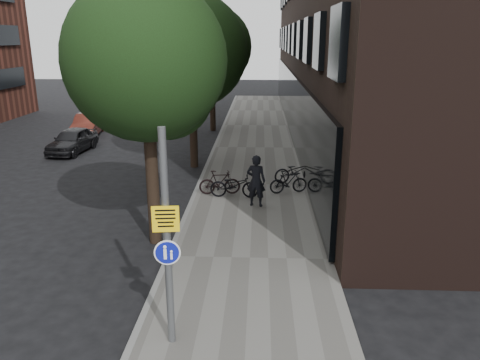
# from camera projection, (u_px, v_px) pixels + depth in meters

# --- Properties ---
(ground) EXTENTS (120.00, 120.00, 0.00)m
(ground) POSITION_uv_depth(u_px,v_px,m) (234.00, 336.00, 9.62)
(ground) COLOR black
(ground) RESTS_ON ground
(sidewalk) EXTENTS (4.50, 60.00, 0.12)m
(sidewalk) POSITION_uv_depth(u_px,v_px,m) (254.00, 185.00, 19.15)
(sidewalk) COLOR #63615C
(sidewalk) RESTS_ON ground
(curb_edge) EXTENTS (0.15, 60.00, 0.13)m
(curb_edge) POSITION_uv_depth(u_px,v_px,m) (199.00, 185.00, 19.24)
(curb_edge) COLOR slate
(curb_edge) RESTS_ON ground
(street_tree_near) EXTENTS (4.40, 4.40, 7.50)m
(street_tree_near) POSITION_uv_depth(u_px,v_px,m) (150.00, 67.00, 12.66)
(street_tree_near) COLOR black
(street_tree_near) RESTS_ON ground
(street_tree_mid) EXTENTS (5.00, 5.00, 7.80)m
(street_tree_mid) POSITION_uv_depth(u_px,v_px,m) (193.00, 55.00, 20.78)
(street_tree_mid) COLOR black
(street_tree_mid) RESTS_ON ground
(street_tree_far) EXTENTS (5.00, 5.00, 7.80)m
(street_tree_far) POSITION_uv_depth(u_px,v_px,m) (213.00, 50.00, 29.38)
(street_tree_far) COLOR black
(street_tree_far) RESTS_ON ground
(signpost) EXTENTS (0.50, 0.14, 4.29)m
(signpost) POSITION_uv_depth(u_px,v_px,m) (167.00, 240.00, 8.65)
(signpost) COLOR #595B5E
(signpost) RESTS_ON sidewalk
(pedestrian) EXTENTS (0.75, 0.57, 1.86)m
(pedestrian) POSITION_uv_depth(u_px,v_px,m) (256.00, 181.00, 16.42)
(pedestrian) COLOR black
(pedestrian) RESTS_ON sidewalk
(parked_bike_facade_near) EXTENTS (1.98, 1.14, 0.98)m
(parked_bike_facade_near) POSITION_uv_depth(u_px,v_px,m) (296.00, 171.00, 19.20)
(parked_bike_facade_near) COLOR black
(parked_bike_facade_near) RESTS_ON sidewalk
(parked_bike_facade_far) EXTENTS (1.54, 0.78, 0.89)m
(parked_bike_facade_far) POSITION_uv_depth(u_px,v_px,m) (289.00, 182.00, 17.92)
(parked_bike_facade_far) COLOR black
(parked_bike_facade_far) RESTS_ON sidewalk
(parked_bike_curb_near) EXTENTS (1.84, 0.69, 0.95)m
(parked_bike_curb_near) POSITION_uv_depth(u_px,v_px,m) (234.00, 185.00, 17.43)
(parked_bike_curb_near) COLOR black
(parked_bike_curb_near) RESTS_ON sidewalk
(parked_bike_curb_far) EXTENTS (1.61, 0.62, 0.94)m
(parked_bike_curb_far) POSITION_uv_depth(u_px,v_px,m) (220.00, 182.00, 17.77)
(parked_bike_curb_far) COLOR black
(parked_bike_curb_far) RESTS_ON sidewalk
(parked_car_near) EXTENTS (1.87, 3.92, 1.29)m
(parked_car_near) POSITION_uv_depth(u_px,v_px,m) (72.00, 140.00, 24.74)
(parked_car_near) COLOR black
(parked_car_near) RESTS_ON ground
(parked_car_mid) EXTENTS (1.94, 4.18, 1.33)m
(parked_car_mid) POSITION_uv_depth(u_px,v_px,m) (88.00, 125.00, 28.97)
(parked_car_mid) COLOR maroon
(parked_car_mid) RESTS_ON ground
(parked_car_far) EXTENTS (1.59, 3.69, 1.06)m
(parked_car_far) POSITION_uv_depth(u_px,v_px,m) (121.00, 110.00, 35.57)
(parked_car_far) COLOR #1B2430
(parked_car_far) RESTS_ON ground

